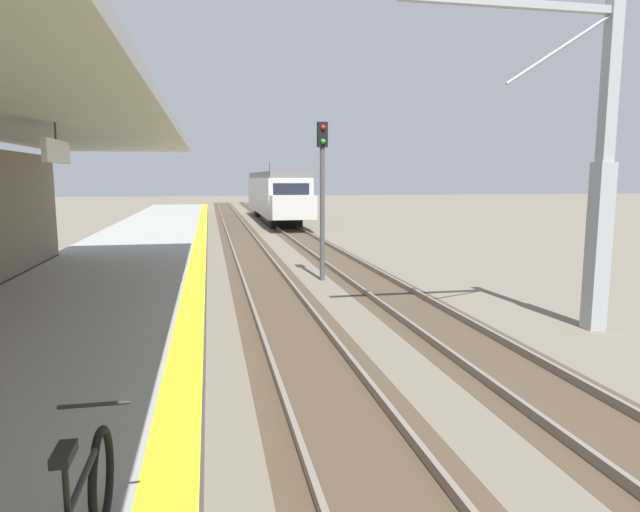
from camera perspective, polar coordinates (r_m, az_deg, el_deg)
station_platform at (r=15.16m, az=-21.17°, el=-3.75°), size 5.00×80.00×0.91m
track_pair_nearest_platform at (r=19.02m, az=-5.85°, el=-2.17°), size 2.34×120.00×0.16m
track_pair_middle at (r=19.63m, az=4.08°, el=-1.83°), size 2.34×120.00×0.16m
approaching_train at (r=44.01m, az=-4.62°, el=6.41°), size 2.93×19.60×4.76m
rail_signal_post at (r=18.27m, az=0.24°, el=7.38°), size 0.32×0.34×5.20m
catenary_pylon_far_side at (r=13.54m, az=26.21°, el=8.06°), size 5.00×0.40×7.50m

